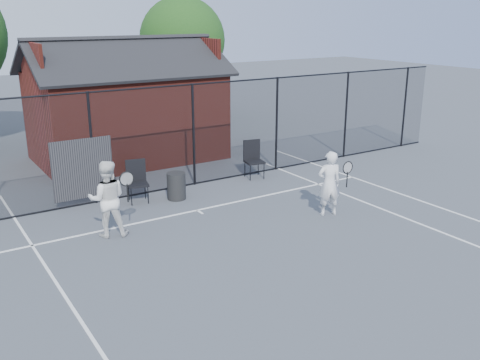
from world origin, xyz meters
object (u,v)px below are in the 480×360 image
clubhouse (126,113)px  chair_right (254,160)px  player_back (107,199)px  chair_left (138,182)px  player_front (329,183)px  waste_bin (176,186)px

clubhouse → chair_right: bearing=-61.6°
player_back → chair_left: bearing=51.1°
player_front → chair_left: (-3.68, 3.49, -0.27)m
chair_left → player_front: bearing=-30.9°
chair_right → clubhouse: bearing=130.2°
clubhouse → player_back: clubhouse is taller
chair_right → waste_bin: chair_right is taller
player_front → chair_left: size_ratio=1.49×
clubhouse → waste_bin: bearing=-96.3°
chair_left → waste_bin: 1.05m
clubhouse → player_back: size_ratio=3.67×
clubhouse → chair_left: (-1.52, -4.57, -1.05)m
player_front → player_back: 5.39m
player_back → waste_bin: 2.87m
player_front → player_back: player_back is taller
player_back → chair_left: size_ratio=1.59×
player_front → chair_right: (0.22, 3.66, -0.26)m
clubhouse → player_front: size_ratio=3.92×
chair_right → waste_bin: size_ratio=1.52×
player_front → waste_bin: size_ratio=2.22×
chair_left → chair_right: size_ratio=0.98×
player_back → chair_left: player_back is taller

